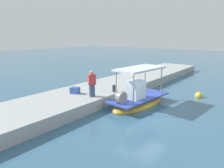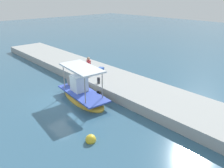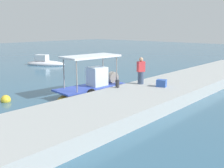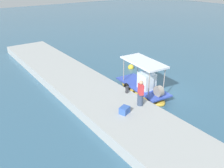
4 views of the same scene
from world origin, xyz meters
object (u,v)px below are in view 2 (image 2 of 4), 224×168
fisherman_near_bollard (89,68)px  marker_buoy (91,140)px  main_fishing_boat (82,94)px  mooring_bollard (99,80)px  cargo_crate (100,70)px

fisherman_near_bollard → marker_buoy: fisherman_near_bollard is taller
marker_buoy → main_fishing_boat: bearing=-30.6°
main_fishing_boat → mooring_bollard: size_ratio=10.74×
fisherman_near_bollard → cargo_crate: fisherman_near_bollard is taller
fisherman_near_bollard → mooring_bollard: size_ratio=3.61×
main_fishing_boat → cargo_crate: 4.44m
main_fishing_boat → mooring_bollard: main_fishing_boat is taller
cargo_crate → marker_buoy: bearing=137.1°
mooring_bollard → marker_buoy: (-4.91, 4.57, -0.86)m
mooring_bollard → cargo_crate: size_ratio=0.82×
main_fishing_boat → cargo_crate: (2.35, -3.74, 0.50)m
fisherman_near_bollard → marker_buoy: size_ratio=2.97×
mooring_bollard → marker_buoy: size_ratio=0.82×
main_fishing_boat → fisherman_near_bollard: size_ratio=2.97×
fisherman_near_bollard → marker_buoy: (-6.75, 5.00, -1.40)m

